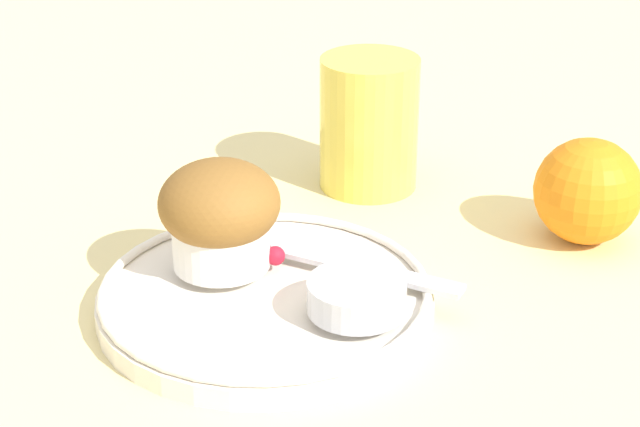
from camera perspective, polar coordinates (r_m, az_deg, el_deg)
The scene contains 8 objects.
ground_plane at distance 0.67m, azimuth -2.09°, elevation -5.64°, with size 3.00×3.00×0.00m, color beige.
plate at distance 0.67m, azimuth -3.10°, elevation -4.62°, with size 0.21×0.21×0.02m.
muffin at distance 0.68m, azimuth -5.15°, elevation 0.06°, with size 0.08×0.08×0.07m.
cream_ramekin at distance 0.64m, azimuth 1.97°, elevation -4.34°, with size 0.06×0.06×0.02m.
berry_pair at distance 0.69m, azimuth -2.76°, elevation -2.11°, with size 0.02×0.01×0.01m.
butter_knife at distance 0.69m, azimuth 0.90°, elevation -2.66°, with size 0.18×0.06×0.00m.
orange_fruit at distance 0.77m, azimuth 14.08°, elevation 1.17°, with size 0.08×0.08×0.08m.
juice_glass at distance 0.83m, azimuth 2.63°, elevation 4.82°, with size 0.08×0.08×0.10m.
Camera 1 is at (0.40, -0.41, 0.35)m, focal length 60.00 mm.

